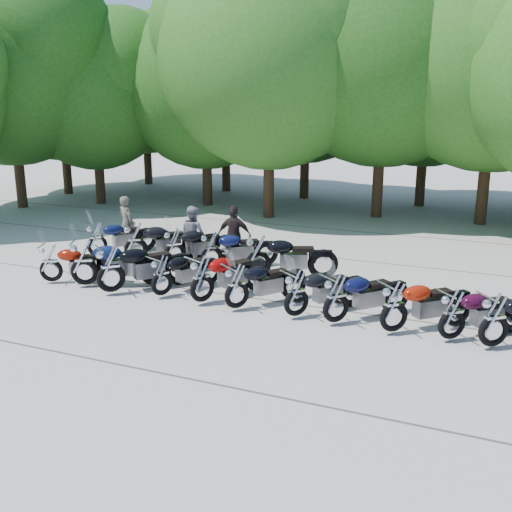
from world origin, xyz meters
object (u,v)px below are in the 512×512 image
at_px(motorcycle_0, 50,262).
at_px(rider_2, 234,235).
at_px(motorcycle_2, 110,267).
at_px(motorcycle_14, 212,248).
at_px(motorcycle_3, 161,274).
at_px(motorcycle_9, 453,313).
at_px(rider_1, 193,234).
at_px(motorcycle_4, 202,278).
at_px(motorcycle_5, 237,285).
at_px(motorcycle_1, 84,261).
at_px(motorcycle_10, 495,318).
at_px(motorcycle_12, 136,241).
at_px(motorcycle_7, 336,297).
at_px(motorcycle_11, 97,238).
at_px(motorcycle_13, 174,245).
at_px(motorcycle_8, 394,305).
at_px(motorcycle_15, 258,254).
at_px(rider_0, 126,222).
at_px(motorcycle_6, 296,292).

distance_m(motorcycle_0, rider_2, 5.23).
xyz_separation_m(motorcycle_2, motorcycle_14, (1.31, 2.99, -0.08)).
relative_size(motorcycle_3, rider_2, 1.21).
bearing_deg(motorcycle_9, rider_1, 24.56).
bearing_deg(motorcycle_4, motorcycle_5, -158.00).
height_order(motorcycle_1, motorcycle_10, motorcycle_1).
distance_m(motorcycle_12, rider_2, 2.97).
relative_size(motorcycle_5, rider_2, 1.27).
relative_size(motorcycle_0, motorcycle_1, 0.85).
bearing_deg(motorcycle_14, motorcycle_7, -159.93).
xyz_separation_m(motorcycle_9, rider_2, (-6.57, 3.58, 0.26)).
relative_size(motorcycle_0, motorcycle_7, 0.94).
distance_m(motorcycle_5, motorcycle_11, 6.55).
height_order(motorcycle_9, motorcycle_13, motorcycle_13).
bearing_deg(motorcycle_2, motorcycle_3, -126.64).
relative_size(motorcycle_3, motorcycle_8, 0.93).
bearing_deg(motorcycle_2, motorcycle_11, -7.55).
relative_size(motorcycle_8, motorcycle_9, 1.04).
bearing_deg(motorcycle_14, motorcycle_2, 118.25).
relative_size(motorcycle_4, motorcycle_11, 1.07).
height_order(motorcycle_3, motorcycle_7, motorcycle_7).
bearing_deg(motorcycle_1, motorcycle_15, -84.52).
xyz_separation_m(motorcycle_7, motorcycle_8, (1.27, -0.05, 0.01)).
bearing_deg(motorcycle_9, motorcycle_11, 34.25).
height_order(motorcycle_4, motorcycle_11, motorcycle_4).
distance_m(motorcycle_9, motorcycle_15, 5.89).
bearing_deg(motorcycle_2, motorcycle_0, 36.15).
distance_m(motorcycle_4, motorcycle_7, 3.33).
relative_size(motorcycle_15, rider_2, 1.40).
height_order(motorcycle_8, motorcycle_11, motorcycle_8).
height_order(motorcycle_7, motorcycle_13, motorcycle_13).
xyz_separation_m(motorcycle_4, motorcycle_14, (-1.15, 2.74, -0.04)).
xyz_separation_m(motorcycle_8, rider_0, (-9.47, 4.00, 0.22)).
bearing_deg(motorcycle_5, motorcycle_3, 32.23).
distance_m(motorcycle_10, motorcycle_12, 10.47).
relative_size(motorcycle_1, motorcycle_10, 1.09).
bearing_deg(motorcycle_2, motorcycle_5, -137.02).
xyz_separation_m(motorcycle_9, rider_1, (-7.84, 3.35, 0.24)).
height_order(motorcycle_5, rider_0, rider_0).
height_order(motorcycle_7, rider_1, rider_1).
distance_m(motorcycle_12, rider_1, 1.72).
bearing_deg(motorcycle_9, motorcycle_5, 48.18).
relative_size(motorcycle_12, rider_0, 1.41).
relative_size(motorcycle_9, motorcycle_13, 0.96).
distance_m(motorcycle_6, motorcycle_14, 4.49).
bearing_deg(motorcycle_7, motorcycle_10, -141.25).
bearing_deg(motorcycle_5, motorcycle_12, 5.98).
distance_m(motorcycle_2, motorcycle_5, 3.42).
bearing_deg(motorcycle_8, rider_1, 18.53).
xyz_separation_m(motorcycle_3, motorcycle_7, (4.50, -0.10, 0.04)).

